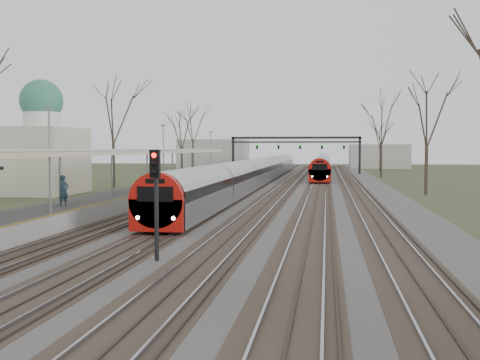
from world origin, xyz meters
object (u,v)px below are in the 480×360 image
Objects in this scene: train_near at (261,171)px; train_far at (322,164)px; signal_post at (156,188)px; passenger at (64,191)px.

train_near and train_far have the same top height.
train_far is at bearing 78.60° from train_near.
signal_post is at bearing -93.51° from train_far.
passenger is at bearing 129.08° from signal_post.
signal_post reaches higher than train_far.
train_near is 22.00× the size of signal_post.
train_far is 76.84m from passenger.
signal_post is (7.97, -9.82, 0.87)m from passenger.
train_near is at bearing 16.31° from passenger.
passenger is at bearing -99.91° from train_far.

